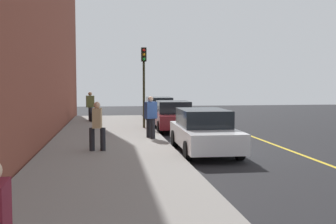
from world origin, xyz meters
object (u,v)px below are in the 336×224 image
(parked_car_silver, at_px, (159,109))
(parked_car_white, at_px, (204,131))
(traffic_light_pole, at_px, (144,73))
(rolling_suitcase, at_px, (93,117))
(pedestrian_olive_coat, at_px, (90,105))
(pedestrian_tan_coat, at_px, (97,125))
(pedestrian_blue_coat, at_px, (151,116))
(parked_car_maroon, at_px, (173,116))

(parked_car_silver, bearing_deg, parked_car_white, 0.11)
(parked_car_silver, xyz_separation_m, traffic_light_pole, (5.68, -1.49, 2.17))
(parked_car_silver, height_order, rolling_suitcase, parked_car_silver)
(parked_car_white, distance_m, pedestrian_olive_coat, 11.90)
(pedestrian_olive_coat, distance_m, pedestrian_tan_coat, 11.08)
(parked_car_white, bearing_deg, pedestrian_blue_coat, -151.69)
(pedestrian_olive_coat, bearing_deg, traffic_light_pole, 34.80)
(parked_car_white, xyz_separation_m, traffic_light_pole, (-6.88, -1.52, 2.17))
(pedestrian_tan_coat, bearing_deg, rolling_suitcase, -176.97)
(parked_car_silver, bearing_deg, traffic_light_pole, -14.73)
(parked_car_maroon, height_order, pedestrian_olive_coat, pedestrian_olive_coat)
(parked_car_white, distance_m, rolling_suitcase, 11.48)
(parked_car_white, relative_size, rolling_suitcase, 5.51)
(pedestrian_olive_coat, bearing_deg, pedestrian_blue_coat, 19.26)
(parked_car_maroon, distance_m, parked_car_white, 6.64)
(parked_car_silver, height_order, pedestrian_tan_coat, pedestrian_tan_coat)
(pedestrian_blue_coat, relative_size, pedestrian_olive_coat, 0.99)
(parked_car_silver, height_order, traffic_light_pole, traffic_light_pole)
(parked_car_white, relative_size, pedestrian_tan_coat, 2.79)
(pedestrian_olive_coat, bearing_deg, parked_car_silver, 108.96)
(pedestrian_olive_coat, xyz_separation_m, pedestrian_tan_coat, (11.06, 0.72, -0.05))
(parked_car_silver, distance_m, rolling_suitcase, 4.66)
(pedestrian_tan_coat, relative_size, rolling_suitcase, 1.97)
(pedestrian_blue_coat, relative_size, traffic_light_pole, 0.43)
(pedestrian_blue_coat, bearing_deg, pedestrian_tan_coat, -35.69)
(parked_car_maroon, distance_m, pedestrian_blue_coat, 4.03)
(pedestrian_blue_coat, distance_m, rolling_suitcase, 8.20)
(parked_car_white, relative_size, pedestrian_olive_coat, 2.64)
(parked_car_maroon, relative_size, traffic_light_pole, 1.09)
(pedestrian_blue_coat, height_order, rolling_suitcase, pedestrian_blue_coat)
(pedestrian_olive_coat, bearing_deg, rolling_suitcase, 21.81)
(parked_car_silver, distance_m, pedestrian_tan_coat, 13.10)
(parked_car_maroon, bearing_deg, parked_car_silver, 179.97)
(parked_car_white, xyz_separation_m, pedestrian_blue_coat, (-2.93, -1.58, 0.32))
(parked_car_maroon, height_order, pedestrian_blue_coat, pedestrian_blue_coat)
(pedestrian_blue_coat, xyz_separation_m, traffic_light_pole, (-3.95, 0.06, 1.85))
(parked_car_maroon, xyz_separation_m, pedestrian_tan_coat, (6.65, -3.66, 0.28))
(parked_car_white, height_order, pedestrian_blue_coat, pedestrian_blue_coat)
(parked_car_silver, bearing_deg, rolling_suitcase, -65.81)
(pedestrian_olive_coat, distance_m, traffic_light_pole, 5.40)
(parked_car_maroon, bearing_deg, pedestrian_tan_coat, -28.85)
(rolling_suitcase, bearing_deg, pedestrian_blue_coat, 19.13)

